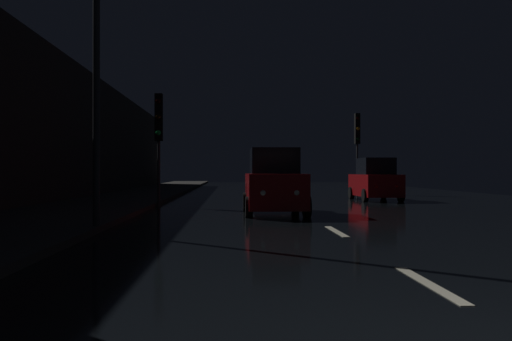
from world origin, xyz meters
TOP-DOWN VIEW (x-y plane):
  - ground at (0.00, 24.50)m, footprint 27.76×84.00m
  - sidewalk_left at (-7.68, 24.50)m, footprint 4.40×84.00m
  - building_facade_left at (-10.28, 21.00)m, footprint 0.80×63.00m
  - lane_centerline at (0.00, 15.17)m, footprint 0.16×26.55m
  - traffic_light_far_left at (-5.38, 17.99)m, footprint 0.32×0.46m
  - traffic_light_far_right at (5.38, 29.05)m, footprint 0.31×0.46m
  - streetlamp_overhead at (-5.13, 8.90)m, footprint 1.70×0.44m
  - car_approaching_headlights at (-1.03, 14.17)m, footprint 2.00×4.33m
  - car_parked_right_far at (4.58, 22.10)m, footprint 1.89×4.10m

SIDE VIEW (x-z plane):
  - ground at x=0.00m, z-range -0.02..0.00m
  - lane_centerline at x=0.00m, z-range 0.00..0.01m
  - sidewalk_left at x=-7.68m, z-range 0.00..0.15m
  - car_parked_right_far at x=4.58m, z-range -0.09..1.98m
  - car_approaching_headlights at x=-1.03m, z-range -0.09..2.09m
  - traffic_light_far_left at x=-5.38m, z-range 1.00..5.54m
  - building_facade_left at x=-10.28m, z-range 0.00..6.69m
  - traffic_light_far_right at x=5.38m, z-range 1.15..6.17m
  - streetlamp_overhead at x=-5.13m, z-range 1.20..8.77m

